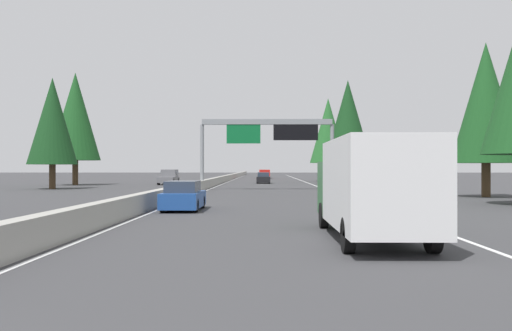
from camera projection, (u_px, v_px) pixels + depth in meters
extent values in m
plane|color=#38383A|center=(216.00, 186.00, 64.68)|extent=(320.00, 320.00, 0.00)
cube|color=#9E9B93|center=(225.00, 178.00, 84.69)|extent=(180.00, 0.56, 0.90)
cube|color=silver|center=(309.00, 183.00, 74.50)|extent=(160.00, 0.16, 0.01)
cube|color=silver|center=(224.00, 183.00, 74.68)|extent=(160.00, 0.16, 0.01)
cylinder|color=gray|center=(202.00, 157.00, 53.09)|extent=(0.36, 0.36, 6.20)
cylinder|color=gray|center=(332.00, 157.00, 52.90)|extent=(0.36, 0.36, 6.20)
cube|color=gray|center=(267.00, 122.00, 53.00)|extent=(0.50, 12.32, 0.50)
cube|color=#0C602D|center=(244.00, 133.00, 52.88)|extent=(0.12, 3.20, 1.90)
cube|color=black|center=(296.00, 132.00, 52.81)|extent=(0.16, 4.20, 1.50)
cube|color=white|center=(377.00, 183.00, 15.71)|extent=(6.12, 2.40, 2.50)
cube|color=#2D6B38|center=(353.00, 188.00, 19.96)|extent=(2.38, 2.30, 1.90)
cylinder|color=black|center=(324.00, 215.00, 19.80)|extent=(0.90, 0.28, 0.90)
cylinder|color=black|center=(384.00, 215.00, 19.77)|extent=(0.90, 0.28, 0.90)
cylinder|color=black|center=(348.00, 235.00, 14.02)|extent=(0.90, 0.28, 0.90)
cylinder|color=black|center=(433.00, 235.00, 13.99)|extent=(0.90, 0.28, 0.90)
cube|color=#1E4793|center=(184.00, 200.00, 28.10)|extent=(4.40, 1.80, 0.76)
cube|color=#2D3847|center=(183.00, 187.00, 27.88)|extent=(2.46, 1.51, 0.56)
cylinder|color=black|center=(172.00, 202.00, 29.52)|extent=(0.64, 0.22, 0.64)
cylinder|color=black|center=(202.00, 202.00, 29.50)|extent=(0.64, 0.22, 0.64)
cylinder|color=black|center=(163.00, 206.00, 26.71)|extent=(0.64, 0.22, 0.64)
cylinder|color=black|center=(196.00, 206.00, 26.68)|extent=(0.64, 0.22, 0.64)
cube|color=black|center=(263.00, 179.00, 74.80)|extent=(4.40, 1.80, 0.76)
cube|color=#2D3847|center=(263.00, 174.00, 74.58)|extent=(2.46, 1.51, 0.56)
cylinder|color=black|center=(258.00, 181.00, 76.22)|extent=(0.64, 0.22, 0.64)
cylinder|color=black|center=(269.00, 181.00, 76.19)|extent=(0.64, 0.22, 0.64)
cylinder|color=black|center=(257.00, 181.00, 73.40)|extent=(0.64, 0.22, 0.64)
cylinder|color=black|center=(269.00, 181.00, 73.38)|extent=(0.64, 0.22, 0.64)
cube|color=red|center=(265.00, 174.00, 104.89)|extent=(5.00, 1.95, 1.44)
cube|color=#2D3847|center=(265.00, 172.00, 102.59)|extent=(0.08, 1.48, 0.56)
cylinder|color=black|center=(260.00, 177.00, 106.60)|extent=(0.70, 0.24, 0.70)
cylinder|color=black|center=(269.00, 177.00, 106.58)|extent=(0.70, 0.24, 0.70)
cylinder|color=black|center=(260.00, 177.00, 103.21)|extent=(0.70, 0.24, 0.70)
cylinder|color=black|center=(269.00, 177.00, 103.18)|extent=(0.70, 0.24, 0.70)
cube|color=maroon|center=(264.00, 175.00, 114.50)|extent=(4.40, 1.80, 0.76)
cube|color=#2D3847|center=(264.00, 172.00, 114.28)|extent=(2.46, 1.51, 0.56)
cylinder|color=black|center=(260.00, 176.00, 115.91)|extent=(0.64, 0.22, 0.64)
cylinder|color=black|center=(268.00, 176.00, 115.89)|extent=(0.64, 0.22, 0.64)
cylinder|color=black|center=(260.00, 176.00, 113.10)|extent=(0.64, 0.22, 0.64)
cylinder|color=black|center=(268.00, 176.00, 113.07)|extent=(0.64, 0.22, 0.64)
cube|color=slate|center=(168.00, 180.00, 69.72)|extent=(5.60, 2.00, 0.70)
cube|color=slate|center=(170.00, 173.00, 70.73)|extent=(2.24, 1.84, 0.90)
cube|color=#2D3847|center=(170.00, 172.00, 70.73)|extent=(2.02, 1.92, 0.41)
cylinder|color=black|center=(164.00, 181.00, 71.58)|extent=(0.80, 0.28, 0.80)
cylinder|color=black|center=(177.00, 181.00, 71.55)|extent=(0.80, 0.28, 0.80)
cylinder|color=black|center=(159.00, 182.00, 67.88)|extent=(0.80, 0.28, 0.80)
cylinder|color=black|center=(173.00, 182.00, 67.85)|extent=(0.80, 0.28, 0.80)
cylinder|color=#4C3823|center=(486.00, 180.00, 40.40)|extent=(0.63, 0.63, 2.46)
cone|color=#194C1E|center=(486.00, 103.00, 40.42)|extent=(4.92, 4.92, 8.73)
cylinder|color=#4C3823|center=(348.00, 172.00, 76.31)|extent=(0.70, 0.70, 3.09)
cone|color=#143D19|center=(348.00, 120.00, 76.33)|extent=(6.19, 6.19, 10.96)
cylinder|color=#4C3823|center=(328.00, 172.00, 86.12)|extent=(0.67, 0.67, 2.81)
cone|color=#236028|center=(328.00, 131.00, 86.14)|extent=(5.62, 5.62, 9.96)
cylinder|color=#4C3823|center=(52.00, 177.00, 55.41)|extent=(0.63, 0.63, 2.43)
cone|color=#143D19|center=(52.00, 121.00, 55.43)|extent=(4.86, 4.86, 8.62)
cylinder|color=#4C3823|center=(75.00, 173.00, 67.80)|extent=(0.69, 0.69, 3.00)
cone|color=#194C1E|center=(75.00, 116.00, 67.82)|extent=(6.00, 6.00, 10.64)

